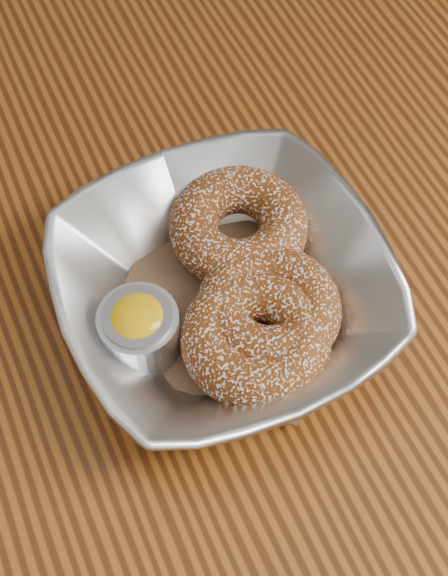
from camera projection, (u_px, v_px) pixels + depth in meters
name	position (u px, v px, depth m)	size (l,w,h in m)	color
ground_plane	(291.00, 529.00, 1.23)	(4.00, 4.00, 0.00)	#565659
table	(347.00, 337.00, 0.67)	(1.20, 0.80, 0.75)	#683410
serving_bowl	(224.00, 290.00, 0.55)	(0.22, 0.22, 0.05)	#B8BABF
parchment	(224.00, 303.00, 0.56)	(0.14, 0.14, 0.00)	brown
donut_back	(239.00, 226.00, 0.57)	(0.10, 0.10, 0.04)	#6C310F
donut_front	(255.00, 338.00, 0.53)	(0.10, 0.10, 0.04)	#6C310F
donut_extra	(269.00, 309.00, 0.54)	(0.10, 0.10, 0.03)	#6C310F
ramekin	(140.00, 329.00, 0.53)	(0.05, 0.05, 0.05)	#B8BABF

